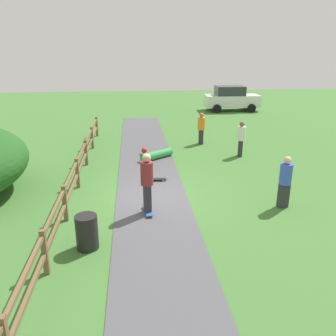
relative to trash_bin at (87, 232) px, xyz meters
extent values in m
plane|color=#427533|center=(1.80, 2.87, -0.45)|extent=(60.00, 60.00, 0.00)
cube|color=#515156|center=(1.80, 2.87, -0.44)|extent=(2.40, 28.00, 0.02)
cube|color=brown|center=(-0.80, -0.99, 0.10)|extent=(0.12, 0.12, 1.10)
cube|color=brown|center=(-0.80, 1.58, 0.10)|extent=(0.12, 0.12, 1.10)
cube|color=brown|center=(-0.80, 4.15, 0.10)|extent=(0.12, 0.12, 1.10)
cube|color=brown|center=(-0.80, 6.72, 0.10)|extent=(0.12, 0.12, 1.10)
cube|color=brown|center=(-0.80, 9.29, 0.10)|extent=(0.12, 0.12, 1.10)
cube|color=brown|center=(-0.80, 11.87, 0.10)|extent=(0.12, 0.12, 1.10)
cube|color=brown|center=(-0.80, 2.87, 0.05)|extent=(0.08, 18.00, 0.09)
cube|color=brown|center=(-0.80, 2.87, 0.50)|extent=(0.08, 18.00, 0.09)
cylinder|color=black|center=(0.00, 0.00, 0.00)|extent=(0.56, 0.56, 0.90)
cube|color=#265999|center=(1.60, 1.80, -0.36)|extent=(0.31, 0.82, 0.02)
cylinder|color=silver|center=(1.49, 2.06, -0.40)|extent=(0.04, 0.06, 0.06)
cylinder|color=silver|center=(1.64, 2.08, -0.40)|extent=(0.04, 0.06, 0.06)
cylinder|color=silver|center=(1.57, 1.51, -0.40)|extent=(0.04, 0.06, 0.06)
cylinder|color=silver|center=(1.72, 1.53, -0.40)|extent=(0.04, 0.06, 0.06)
cube|color=#2D2D33|center=(1.60, 1.80, 0.08)|extent=(0.24, 0.34, 0.85)
cylinder|color=maroon|center=(1.60, 1.80, 0.85)|extent=(0.43, 0.43, 0.71)
sphere|color=tan|center=(1.60, 1.80, 1.33)|extent=(0.25, 0.25, 0.25)
cylinder|color=green|center=(2.28, 7.23, -0.25)|extent=(1.55, 1.25, 0.36)
sphere|color=red|center=(1.73, 8.00, -0.25)|extent=(0.26, 0.26, 0.26)
cube|color=black|center=(2.04, 4.46, -0.36)|extent=(0.81, 0.25, 0.02)
cylinder|color=silver|center=(2.32, 4.52, -0.40)|extent=(0.06, 0.03, 0.06)
cylinder|color=silver|center=(2.31, 4.37, -0.40)|extent=(0.06, 0.03, 0.06)
cylinder|color=silver|center=(1.76, 4.55, -0.40)|extent=(0.06, 0.03, 0.06)
cylinder|color=silver|center=(1.75, 4.40, -0.40)|extent=(0.06, 0.03, 0.06)
cube|color=#2D2D33|center=(5.91, 1.82, -0.06)|extent=(0.35, 0.25, 0.79)
cylinder|color=blue|center=(5.91, 1.82, 0.67)|extent=(0.44, 0.44, 0.66)
sphere|color=beige|center=(5.91, 1.82, 1.12)|extent=(0.24, 0.24, 0.24)
cube|color=#2D2D33|center=(4.76, 9.60, -0.07)|extent=(0.20, 0.32, 0.77)
cylinder|color=orange|center=(4.76, 9.60, 0.64)|extent=(0.38, 0.38, 0.64)
sphere|color=#9E704C|center=(4.76, 9.60, 1.07)|extent=(0.23, 0.23, 0.23)
cube|color=#2D2D33|center=(6.17, 7.29, -0.07)|extent=(0.30, 0.37, 0.77)
cylinder|color=white|center=(6.17, 7.29, 0.63)|extent=(0.49, 0.49, 0.64)
sphere|color=brown|center=(6.17, 7.29, 1.07)|extent=(0.23, 0.23, 0.23)
cube|color=silver|center=(9.07, 19.24, 0.32)|extent=(4.25, 1.81, 0.90)
cube|color=#2D333D|center=(8.87, 19.24, 1.12)|extent=(2.24, 1.62, 0.70)
cylinder|color=black|center=(10.45, 20.08, -0.13)|extent=(0.65, 0.26, 0.64)
cylinder|color=black|center=(10.40, 18.32, -0.13)|extent=(0.65, 0.26, 0.64)
cylinder|color=black|center=(7.75, 20.15, -0.13)|extent=(0.65, 0.26, 0.64)
cylinder|color=black|center=(7.70, 18.39, -0.13)|extent=(0.65, 0.26, 0.64)
camera|label=1|loc=(1.24, -7.95, 4.42)|focal=37.54mm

